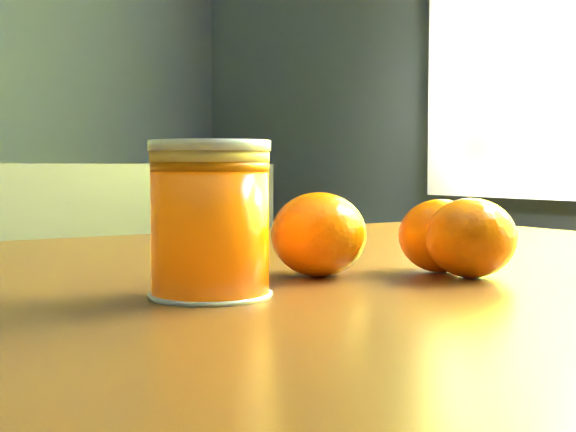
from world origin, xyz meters
TOP-DOWN VIEW (x-y plane):
  - table at (0.94, 0.19)m, footprint 1.11×0.80m
  - juice_glass at (0.86, 0.12)m, footprint 0.08×0.08m
  - orange_front at (0.97, 0.15)m, footprint 0.08×0.08m
  - orange_back at (1.06, 0.12)m, footprint 0.07×0.07m
  - orange_extra at (1.06, 0.09)m, footprint 0.09×0.09m

SIDE VIEW (x-z plane):
  - table at x=0.94m, z-range 0.30..1.12m
  - orange_back at x=1.06m, z-range 0.81..0.87m
  - orange_extra at x=1.06m, z-range 0.81..0.87m
  - orange_front at x=0.97m, z-range 0.81..0.88m
  - juice_glass at x=0.86m, z-range 0.81..0.91m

